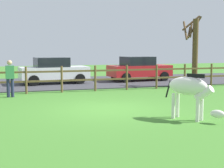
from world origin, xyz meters
TOP-DOWN VIEW (x-y plane):
  - ground_plane at (0.00, 0.00)m, footprint 60.00×60.00m
  - parking_asphalt at (0.00, 9.30)m, footprint 28.00×7.40m
  - paddock_fence at (-0.00, 5.00)m, footprint 22.11×0.11m
  - bare_tree at (6.69, 5.36)m, footprint 1.38×1.19m
  - zebra at (1.85, -2.45)m, footprint 1.28×1.67m
  - parked_car_red at (4.82, 8.95)m, footprint 4.13×2.16m
  - parked_car_white at (-0.73, 8.80)m, footprint 4.14×2.18m
  - visitor_left_of_tree at (-3.28, 4.10)m, footprint 0.37×0.24m

SIDE VIEW (x-z plane):
  - ground_plane at x=0.00m, z-range 0.00..0.00m
  - parking_asphalt at x=0.00m, z-range 0.00..0.05m
  - paddock_fence at x=0.00m, z-range 0.08..1.38m
  - parked_car_red at x=4.82m, z-range 0.06..1.62m
  - parked_car_white at x=-0.73m, z-range 0.06..1.62m
  - visitor_left_of_tree at x=-3.28m, z-range 0.09..1.73m
  - zebra at x=1.85m, z-range 0.22..1.63m
  - bare_tree at x=6.69m, z-range 0.11..4.13m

